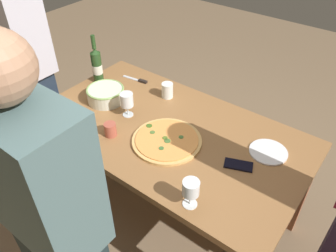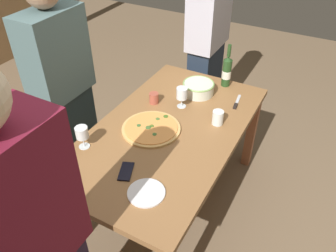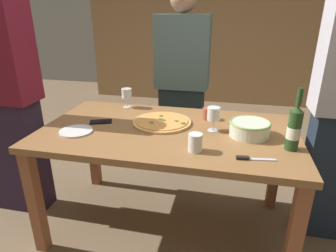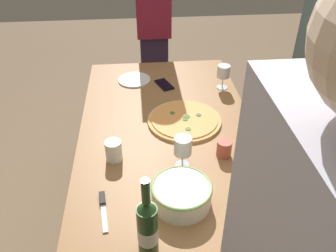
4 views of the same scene
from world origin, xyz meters
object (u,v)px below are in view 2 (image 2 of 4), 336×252
at_px(wine_glass_near_pizza, 82,133).
at_px(wine_glass_by_bottle, 182,94).
at_px(pizza, 151,128).
at_px(dining_table, 168,139).
at_px(person_guest_right, 207,42).
at_px(side_plate, 146,193).
at_px(cell_phone, 126,171).
at_px(person_guest_left, 63,91).
at_px(cup_ceramic, 218,118).
at_px(serving_bowl, 198,88).
at_px(cup_amber, 154,98).
at_px(pizza_knife, 236,103).
at_px(wine_bottle, 227,71).

xyz_separation_m(wine_glass_near_pizza, wine_glass_by_bottle, (0.68, -0.33, -0.00)).
relative_size(pizza, wine_glass_by_bottle, 2.54).
height_order(dining_table, person_guest_right, person_guest_right).
height_order(pizza, side_plate, pizza).
bearing_deg(dining_table, cell_phone, 177.69).
distance_m(wine_glass_near_pizza, person_guest_left, 0.58).
distance_m(pizza, cup_ceramic, 0.45).
xyz_separation_m(serving_bowl, wine_glass_by_bottle, (-0.22, 0.03, 0.05)).
bearing_deg(person_guest_right, wine_glass_near_pizza, -16.88).
height_order(cup_ceramic, person_guest_right, person_guest_right).
distance_m(cup_amber, side_plate, 0.87).
xyz_separation_m(dining_table, cup_ceramic, (0.21, -0.27, 0.14)).
height_order(dining_table, side_plate, side_plate).
bearing_deg(side_plate, serving_bowl, 9.37).
bearing_deg(wine_glass_by_bottle, pizza_knife, -57.62).
relative_size(wine_bottle, pizza_knife, 1.70).
height_order(wine_bottle, wine_glass_by_bottle, wine_bottle).
bearing_deg(pizza, cell_phone, -169.67).
distance_m(pizza, wine_bottle, 0.81).
distance_m(dining_table, serving_bowl, 0.52).
height_order(wine_glass_near_pizza, pizza_knife, wine_glass_near_pizza).
height_order(serving_bowl, wine_bottle, wine_bottle).
relative_size(dining_table, pizza_knife, 8.00).
relative_size(wine_glass_by_bottle, side_plate, 0.75).
xyz_separation_m(side_plate, pizza_knife, (1.04, -0.14, 0.00)).
distance_m(dining_table, person_guest_right, 1.12).
bearing_deg(wine_bottle, cup_amber, 142.71).
bearing_deg(pizza_knife, person_guest_left, 115.84).
xyz_separation_m(wine_glass_near_pizza, cell_phone, (-0.06, -0.35, -0.10)).
bearing_deg(wine_bottle, serving_bowl, 147.08).
bearing_deg(wine_bottle, wine_glass_by_bottle, 158.51).
xyz_separation_m(dining_table, person_guest_left, (-0.06, 0.84, 0.17)).
distance_m(cup_ceramic, person_guest_right, 0.99).
relative_size(wine_glass_near_pizza, cup_amber, 1.85).
xyz_separation_m(cup_amber, cell_phone, (-0.69, -0.22, -0.03)).
xyz_separation_m(pizza, wine_glass_near_pizza, (-0.34, 0.28, 0.10)).
height_order(cup_amber, side_plate, cup_amber).
relative_size(side_plate, cell_phone, 1.41).
height_order(pizza, person_guest_right, person_guest_right).
xyz_separation_m(wine_bottle, wine_glass_by_bottle, (-0.43, 0.17, -0.02)).
distance_m(wine_bottle, person_guest_right, 0.49).
height_order(wine_glass_by_bottle, person_guest_right, person_guest_right).
bearing_deg(dining_table, cup_amber, 46.57).
xyz_separation_m(dining_table, wine_glass_near_pizza, (-0.40, 0.37, 0.20)).
height_order(wine_glass_near_pizza, side_plate, wine_glass_near_pizza).
bearing_deg(dining_table, side_plate, -163.23).
distance_m(wine_glass_by_bottle, cell_phone, 0.75).
height_order(wine_bottle, person_guest_right, person_guest_right).
distance_m(side_plate, person_guest_left, 1.12).
xyz_separation_m(wine_glass_by_bottle, cup_amber, (-0.05, 0.20, -0.06)).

